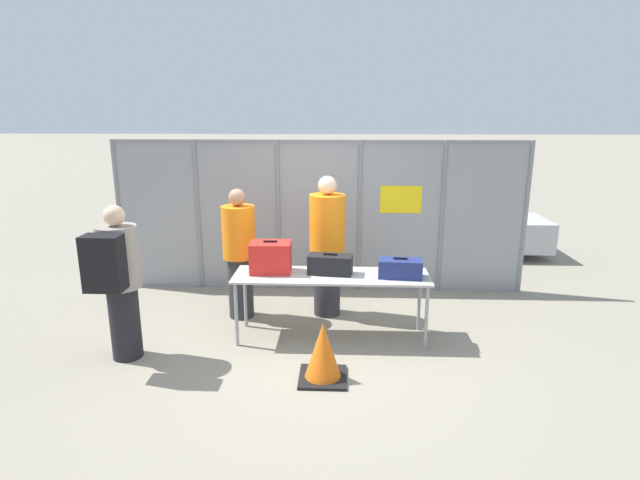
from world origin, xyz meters
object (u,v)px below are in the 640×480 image
(suitcase_red, at_px, (271,257))
(security_worker_near, at_px, (327,245))
(suitcase_navy, at_px, (400,268))
(traveler_hooded, at_px, (118,278))
(suitcase_black, at_px, (330,264))
(security_worker_far, at_px, (239,252))
(traffic_cone, at_px, (323,353))
(inspection_table, at_px, (331,279))
(utility_trailer, at_px, (449,233))

(suitcase_red, height_order, security_worker_near, security_worker_near)
(suitcase_navy, distance_m, security_worker_near, 1.16)
(traveler_hooded, bearing_deg, suitcase_red, 5.76)
(suitcase_black, relative_size, traveler_hooded, 0.32)
(security_worker_near, bearing_deg, suitcase_navy, 135.57)
(suitcase_red, xyz_separation_m, suitcase_black, (0.70, -0.03, -0.07))
(suitcase_navy, xyz_separation_m, security_worker_far, (-1.98, 0.64, -0.01))
(security_worker_far, height_order, traffic_cone, security_worker_far)
(inspection_table, distance_m, suitcase_red, 0.76)
(inspection_table, height_order, security_worker_near, security_worker_near)
(suitcase_navy, height_order, traffic_cone, suitcase_navy)
(suitcase_red, xyz_separation_m, traveler_hooded, (-1.51, -0.72, -0.03))
(suitcase_black, bearing_deg, suitcase_navy, -6.52)
(security_worker_far, bearing_deg, suitcase_red, 147.11)
(suitcase_navy, relative_size, security_worker_far, 0.30)
(suitcase_red, relative_size, security_worker_near, 0.26)
(suitcase_black, xyz_separation_m, traffic_cone, (-0.05, -1.01, -0.62))
(suitcase_red, height_order, utility_trailer, suitcase_red)
(inspection_table, height_order, utility_trailer, inspection_table)
(inspection_table, distance_m, security_worker_near, 0.77)
(traveler_hooded, distance_m, security_worker_near, 2.56)
(traffic_cone, bearing_deg, suitcase_red, 122.17)
(suitcase_red, bearing_deg, inspection_table, -5.95)
(suitcase_navy, bearing_deg, traffic_cone, -132.63)
(suitcase_navy, bearing_deg, security_worker_far, 162.10)
(security_worker_near, relative_size, security_worker_far, 1.09)
(inspection_table, distance_m, traveler_hooded, 2.33)
(suitcase_red, height_order, security_worker_far, security_worker_far)
(suitcase_red, relative_size, utility_trailer, 0.11)
(inspection_table, xyz_separation_m, utility_trailer, (2.15, 3.78, -0.32))
(suitcase_black, bearing_deg, traffic_cone, -92.61)
(utility_trailer, bearing_deg, traveler_hooded, -134.71)
(suitcase_red, xyz_separation_m, traffic_cone, (0.65, -1.04, -0.69))
(utility_trailer, bearing_deg, security_worker_near, -126.12)
(suitcase_red, height_order, traffic_cone, suitcase_red)
(suitcase_navy, bearing_deg, traveler_hooded, -168.71)
(suitcase_black, bearing_deg, suitcase_red, 177.64)
(utility_trailer, xyz_separation_m, traffic_cone, (-2.21, -4.74, -0.13))
(suitcase_navy, xyz_separation_m, utility_trailer, (1.36, 3.82, -0.49))
(suitcase_black, bearing_deg, utility_trailer, 59.87)
(suitcase_red, xyz_separation_m, security_worker_far, (-0.48, 0.52, -0.09))
(traffic_cone, bearing_deg, utility_trailer, 65.00)
(suitcase_black, distance_m, security_worker_near, 0.69)
(utility_trailer, bearing_deg, suitcase_navy, -109.64)
(inspection_table, bearing_deg, security_worker_far, 153.57)
(traffic_cone, bearing_deg, traveler_hooded, 171.64)
(security_worker_far, relative_size, traffic_cone, 2.82)
(inspection_table, xyz_separation_m, traveler_hooded, (-2.23, -0.65, 0.20))
(traveler_hooded, bearing_deg, suitcase_navy, -8.46)
(security_worker_near, xyz_separation_m, security_worker_far, (-1.12, -0.14, -0.08))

